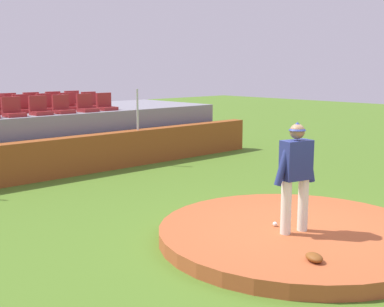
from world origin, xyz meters
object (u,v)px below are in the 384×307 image
Objects in this scene: stadium_chair_5 at (106,105)px; stadium_chair_14 at (10,105)px; baseball at (275,224)px; stadium_chair_2 at (40,109)px; fielding_glove at (314,257)px; stadium_chair_15 at (33,104)px; pitcher at (296,169)px; stadium_chair_1 at (13,110)px; stadium_chair_9 at (46,106)px; stadium_chair_4 at (86,106)px; stadium_chair_8 at (23,107)px; stadium_chair_10 at (69,104)px; stadium_chair_3 at (63,107)px; stadium_chair_17 at (74,102)px; stadium_chair_16 at (55,103)px; stadium_chair_11 at (90,103)px.

stadium_chair_14 is (-2.12, 1.74, 0.00)m from stadium_chair_5.
baseball is 0.15× the size of stadium_chair_2.
fielding_glove is at bearing 72.89° from stadium_chair_5.
stadium_chair_15 is (0.68, 1.79, 0.00)m from stadium_chair_2.
pitcher is at bearing 164.98° from fielding_glove.
stadium_chair_1 is 1.00× the size of stadium_chair_9.
stadium_chair_1 is at bearing 0.94° from stadium_chair_5.
stadium_chair_5 is at bearing -175.33° from stadium_chair_4.
stadium_chair_8 is 1.00× the size of stadium_chair_10.
stadium_chair_3 is at bearing 1.86° from stadium_chair_5.
stadium_chair_2 is at bearing 41.41° from stadium_chair_17.
stadium_chair_4 reaches higher than fielding_glove.
baseball is 0.15× the size of stadium_chair_17.
stadium_chair_8 is 1.00× the size of stadium_chair_15.
baseball is at bearing 78.51° from stadium_chair_17.
stadium_chair_1 is (-0.05, 8.96, 1.39)m from fielding_glove.
stadium_chair_4 is (2.14, -0.01, 0.00)m from stadium_chair_1.
pitcher is 3.44× the size of stadium_chair_16.
fielding_glove is 0.60× the size of stadium_chair_17.
stadium_chair_8 is at bearing -0.08° from stadium_chair_11.
stadium_chair_14 is at bearing -51.32° from stadium_chair_4.
stadium_chair_4 and stadium_chair_11 have the same top height.
stadium_chair_17 is at bearing -146.88° from stadium_chair_1.
fielding_glove is 0.60× the size of stadium_chair_4.
stadium_chair_17 is at bearing -127.50° from stadium_chair_3.
stadium_chair_11 is at bearing -127.47° from stadium_chair_4.
baseball is at bearing 80.61° from stadium_chair_4.
stadium_chair_3 is at bearing 86.06° from baseball.
pitcher is 1.54m from fielding_glove.
stadium_chair_15 reaches higher than pitcher.
stadium_chair_15 and stadium_chair_16 have the same top height.
stadium_chair_5 is at bearing 130.78° from stadium_chair_10.
fielding_glove is at bearing 82.23° from stadium_chair_9.
stadium_chair_8 is (0.63, 9.86, 1.39)m from fielding_glove.
pitcher is 3.44× the size of stadium_chair_10.
stadium_chair_1 and stadium_chair_14 have the same top height.
stadium_chair_8 and stadium_chair_11 have the same top height.
stadium_chair_9 is at bearing -176.76° from stadium_chair_8.
stadium_chair_4 and stadium_chair_14 have the same top height.
stadium_chair_15 is (-1.41, 1.75, 0.00)m from stadium_chair_5.
stadium_chair_16 and stadium_chair_17 have the same top height.
stadium_chair_1 is 1.00× the size of stadium_chair_15.
stadium_chair_10 is (0.69, 0.89, 0.00)m from stadium_chair_3.
stadium_chair_3 is 1.42m from stadium_chair_5.
stadium_chair_4 is (1.27, 7.67, 1.41)m from baseball.
stadium_chair_3 and stadium_chair_10 have the same top height.
stadium_chair_15 is at bearing -51.07° from stadium_chair_5.
stadium_chair_3 is 1.00× the size of stadium_chair_16.
stadium_chair_1 is 2.78m from stadium_chair_16.
stadium_chair_4 is 1.72m from stadium_chair_8.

